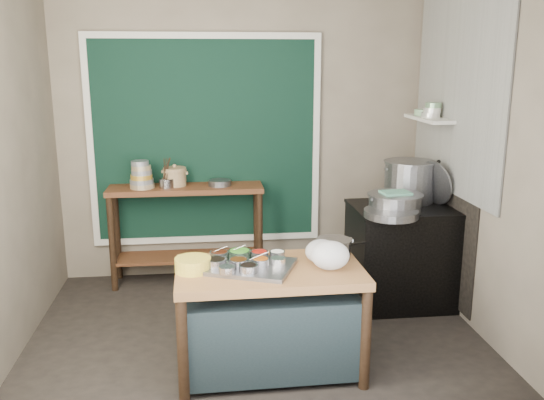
{
  "coord_description": "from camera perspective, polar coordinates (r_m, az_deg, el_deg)",
  "views": [
    {
      "loc": [
        -0.36,
        -4.08,
        2.1
      ],
      "look_at": [
        0.15,
        0.25,
        1.04
      ],
      "focal_mm": 38.0,
      "sensor_mm": 36.0,
      "label": 1
    }
  ],
  "objects": [
    {
      "name": "prep_table",
      "position": [
        4.03,
        -0.24,
        -11.73
      ],
      "size": [
        1.26,
        0.74,
        0.75
      ],
      "primitive_type": "cube",
      "rotation": [
        0.0,
        0.0,
        0.01
      ],
      "color": "brown",
      "rests_on": "floor"
    },
    {
      "name": "wall_shelf",
      "position": [
        5.34,
        15.32,
        7.77
      ],
      "size": [
        0.22,
        0.7,
        0.03
      ],
      "primitive_type": "cube",
      "color": "beige",
      "rests_on": "right_wall"
    },
    {
      "name": "plastic_bag_a",
      "position": [
        3.84,
        5.8,
        -5.48
      ],
      "size": [
        0.28,
        0.25,
        0.19
      ],
      "primitive_type": "ellipsoid",
      "rotation": [
        0.0,
        0.0,
        0.13
      ],
      "color": "white",
      "rests_on": "prep_table"
    },
    {
      "name": "back_wall",
      "position": [
        5.65,
        -3.04,
        6.47
      ],
      "size": [
        3.5,
        0.02,
        2.8
      ],
      "primitive_type": "cube",
      "color": "#7A6F5E",
      "rests_on": "floor"
    },
    {
      "name": "stove_top",
      "position": [
        5.09,
        13.12,
        -0.79
      ],
      "size": [
        0.92,
        0.69,
        0.03
      ],
      "primitive_type": "cube",
      "color": "black",
      "rests_on": "stove_block"
    },
    {
      "name": "green_cloth",
      "position": [
        4.86,
        12.15,
        0.72
      ],
      "size": [
        0.25,
        0.2,
        0.02
      ],
      "primitive_type": "cube",
      "rotation": [
        0.0,
        0.0,
        0.1
      ],
      "color": "#579A7B",
      "rests_on": "steamer"
    },
    {
      "name": "tile_panel",
      "position": [
        5.09,
        17.87,
        10.16
      ],
      "size": [
        0.02,
        1.7,
        1.7
      ],
      "primitive_type": "cube",
      "color": "#B2B2AA",
      "rests_on": "right_wall"
    },
    {
      "name": "ceramic_crock",
      "position": [
        5.51,
        -9.6,
        2.19
      ],
      "size": [
        0.3,
        0.3,
        0.15
      ],
      "primitive_type": null,
      "rotation": [
        0.0,
        0.0,
        -0.43
      ],
      "color": "#987E53",
      "rests_on": "back_counter"
    },
    {
      "name": "back_counter",
      "position": [
        5.61,
        -8.39,
        -3.39
      ],
      "size": [
        1.45,
        0.4,
        0.95
      ],
      "primitive_type": "cube",
      "color": "brown",
      "rests_on": "floor"
    },
    {
      "name": "stock_pot",
      "position": [
        5.24,
        13.42,
        1.82
      ],
      "size": [
        0.55,
        0.55,
        0.36
      ],
      "primitive_type": null,
      "rotation": [
        0.0,
        0.0,
        0.2
      ],
      "color": "gray",
      "rests_on": "stove_top"
    },
    {
      "name": "floor",
      "position": [
        4.61,
        -1.54,
        -13.62
      ],
      "size": [
        3.5,
        3.0,
        0.02
      ],
      "primitive_type": "cube",
      "color": "black",
      "rests_on": "ground"
    },
    {
      "name": "right_wall",
      "position": [
        4.65,
        20.52,
        4.1
      ],
      "size": [
        0.02,
        3.0,
        2.8
      ],
      "primitive_type": "cube",
      "color": "#7A6F5E",
      "rests_on": "floor"
    },
    {
      "name": "shelf_bowl_stack",
      "position": [
        5.3,
        15.55,
        8.53
      ],
      "size": [
        0.16,
        0.16,
        0.13
      ],
      "color": "silver",
      "rests_on": "wall_shelf"
    },
    {
      "name": "condiment_bowls",
      "position": [
        3.87,
        -2.92,
        -5.95
      ],
      "size": [
        0.55,
        0.4,
        0.06
      ],
      "color": "gray",
      "rests_on": "condiment_tray"
    },
    {
      "name": "pot_lid",
      "position": [
        5.18,
        15.85,
        1.67
      ],
      "size": [
        0.23,
        0.41,
        0.39
      ],
      "primitive_type": "cylinder",
      "rotation": [
        0.0,
        1.36,
        0.35
      ],
      "color": "gray",
      "rests_on": "stove_top"
    },
    {
      "name": "stove_block",
      "position": [
        5.22,
        12.86,
        -5.48
      ],
      "size": [
        0.9,
        0.68,
        0.85
      ],
      "primitive_type": "cube",
      "color": "black",
      "rests_on": "floor"
    },
    {
      "name": "curtain_panel",
      "position": [
        5.6,
        -6.59,
        5.83
      ],
      "size": [
        2.1,
        0.02,
        1.9
      ],
      "primitive_type": "cube",
      "color": "black",
      "rests_on": "back_wall"
    },
    {
      "name": "bowl_stack",
      "position": [
        5.47,
        -12.85,
        2.32
      ],
      "size": [
        0.23,
        0.23,
        0.26
      ],
      "color": "tan",
      "rests_on": "back_counter"
    },
    {
      "name": "utensil_cup",
      "position": [
        5.45,
        -10.37,
        1.67
      ],
      "size": [
        0.14,
        0.14,
        0.09
      ],
      "primitive_type": "cylinder",
      "rotation": [
        0.0,
        0.0,
        -0.01
      ],
      "color": "gray",
      "rests_on": "back_counter"
    },
    {
      "name": "plastic_bag_b",
      "position": [
        3.96,
        4.89,
        -5.09
      ],
      "size": [
        0.28,
        0.26,
        0.16
      ],
      "primitive_type": "ellipsoid",
      "rotation": [
        0.0,
        0.0,
        0.42
      ],
      "color": "white",
      "rests_on": "prep_table"
    },
    {
      "name": "saucepan",
      "position": [
        4.06,
        6.13,
        -4.83
      ],
      "size": [
        0.32,
        0.32,
        0.14
      ],
      "primitive_type": null,
      "rotation": [
        0.0,
        0.0,
        0.29
      ],
      "color": "gray",
      "rests_on": "prep_table"
    },
    {
      "name": "yellow_basin",
      "position": [
        3.84,
        -7.84,
        -6.36
      ],
      "size": [
        0.27,
        0.27,
        0.09
      ],
      "primitive_type": "cylinder",
      "rotation": [
        0.0,
        0.0,
        -0.14
      ],
      "color": "yellow",
      "rests_on": "prep_table"
    },
    {
      "name": "curtain_frame",
      "position": [
        5.59,
        -6.59,
        5.82
      ],
      "size": [
        2.22,
        0.03,
        2.02
      ],
      "primitive_type": null,
      "color": "beige",
      "rests_on": "back_wall"
    },
    {
      "name": "left_wall",
      "position": [
        4.37,
        -25.33,
        3.1
      ],
      "size": [
        0.02,
        3.0,
        2.8
      ],
      "primitive_type": "cube",
      "color": "#7A6F5E",
      "rests_on": "floor"
    },
    {
      "name": "soot_patch",
      "position": [
        5.36,
        16.6,
        -2.1
      ],
      "size": [
        0.01,
        1.3,
        1.3
      ],
      "primitive_type": "cube",
      "color": "black",
      "rests_on": "right_wall"
    },
    {
      "name": "wide_bowl",
      "position": [
        5.47,
        -5.19,
        1.7
      ],
      "size": [
        0.26,
        0.26,
        0.05
      ],
      "primitive_type": "cylinder",
      "rotation": [
        0.0,
        0.0,
        -0.21
      ],
      "color": "gray",
      "rests_on": "back_counter"
    },
    {
      "name": "condiment_tray",
      "position": [
        3.88,
        -2.64,
        -6.55
      ],
      "size": [
        0.73,
        0.64,
        0.03
      ],
      "primitive_type": "cube",
      "rotation": [
        0.0,
        0.0,
        -0.39
      ],
      "color": "gray",
      "rests_on": "prep_table"
    },
    {
      "name": "shallow_pan",
      "position": [
        4.71,
        11.72,
        -1.32
      ],
      "size": [
        0.58,
        0.58,
        0.06
      ],
      "primitive_type": "cylinder",
      "rotation": [
        0.0,
        0.0,
        -0.41
      ],
      "color": "gray",
      "rests_on": "stove_top"
    },
    {
      "name": "steamer",
      "position": [
        4.88,
        12.1,
        -0.25
      ],
      "size": [
        0.58,
        0.58,
        0.15
      ],
      "primitive_type": null,
      "rotation": [
        0.0,
        0.0,
        0.28
      ],
      "color": "gray",
      "rests_on": "stove_top"
    },
    {
      "name": "shelf_bowl_green",
      "position": [
        5.49,
        14.72,
        8.39
      ],
      "size": [
        0.18,
        0.18,
        0.06
      ],
      "primitive_type": "cylinder",
      "rotation": [
        0.0,
        0.0,
        0.16
      ],
      "color": "gray",
      "rests_on": "wall_shelf"
    }
  ]
}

